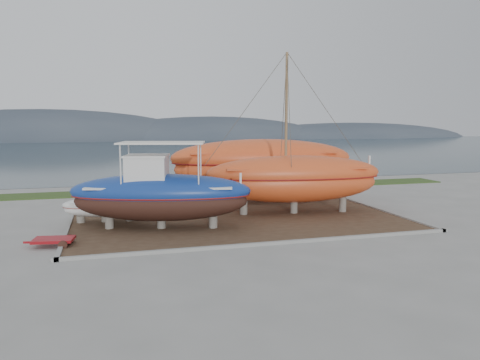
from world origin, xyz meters
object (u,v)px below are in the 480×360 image
object	(u,v)px
white_dinghy	(105,209)
blue_caique	(161,185)
orange_sailboat	(295,134)
orange_bare_hull	(262,171)
red_trailer	(54,242)

from	to	relation	value
white_dinghy	blue_caique	bearing A→B (deg)	-36.68
orange_sailboat	blue_caique	bearing A→B (deg)	-159.16
white_dinghy	orange_bare_hull	size ratio (longest dim) A/B	0.36
orange_sailboat	red_trailer	distance (m)	14.40
white_dinghy	orange_bare_hull	xyz separation A→B (m)	(10.48, 4.29, 1.39)
blue_caique	white_dinghy	xyz separation A→B (m)	(-2.77, 2.42, -1.54)
orange_bare_hull	orange_sailboat	bearing A→B (deg)	-77.25
red_trailer	white_dinghy	bearing A→B (deg)	72.37
blue_caique	white_dinghy	bearing A→B (deg)	153.10
white_dinghy	red_trailer	distance (m)	5.01
white_dinghy	red_trailer	world-z (taller)	white_dinghy
white_dinghy	red_trailer	size ratio (longest dim) A/B	1.74
orange_bare_hull	red_trailer	distance (m)	15.54
orange_bare_hull	red_trailer	size ratio (longest dim) A/B	4.90
white_dinghy	orange_sailboat	bearing A→B (deg)	1.48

